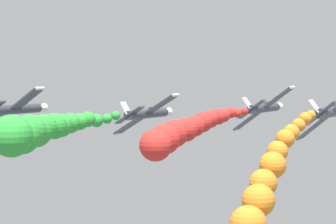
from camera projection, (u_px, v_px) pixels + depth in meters
airplane_lead at (264, 108)px, 97.70m from camera, size 7.92×10.35×5.94m
smoke_trail_lead at (181, 132)px, 78.68m from camera, size 3.48×21.73×4.64m
airplane_left_inner at (147, 113)px, 92.81m from camera, size 8.38×10.35×5.23m
smoke_trail_left_inner at (40, 130)px, 67.04m from camera, size 8.70×28.33×3.35m
airplane_right_inner at (332, 112)px, 82.41m from camera, size 7.63×10.35×6.33m
airplane_left_outer at (15, 109)px, 89.77m from camera, size 8.16×10.35×5.60m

